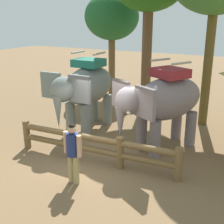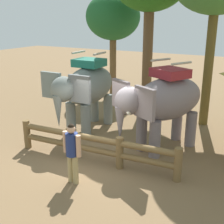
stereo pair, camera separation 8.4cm
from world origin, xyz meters
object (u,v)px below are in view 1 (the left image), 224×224
Objects in this scene: tourist_woman_in_black at (73,150)px; tree_far_right at (112,18)px; log_fence at (94,145)px; elephant_near_left at (86,88)px; elephant_center at (163,101)px.

tourist_woman_in_black is 11.10m from tree_far_right.
tourist_woman_in_black is (0.15, -1.35, 0.44)m from log_fence.
elephant_near_left is 4.27m from tourist_woman_in_black.
elephant_center is at bearing -49.16° from tree_far_right.
tourist_woman_in_black is at bearing -67.43° from tree_far_right.
elephant_near_left reaches higher than tourist_woman_in_black.
log_fence is at bearing -52.34° from elephant_near_left.
elephant_near_left is 3.40m from elephant_center.
elephant_near_left is 1.01× the size of elephant_center.
log_fence is at bearing 96.13° from tourist_woman_in_black.
elephant_center is 3.77m from tourist_woman_in_black.
log_fence is 1.43m from tourist_woman_in_black.
elephant_near_left is 0.63× the size of tree_far_right.
elephant_near_left is 2.08× the size of tourist_woman_in_black.
tree_far_right is at bearing 112.57° from tourist_woman_in_black.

